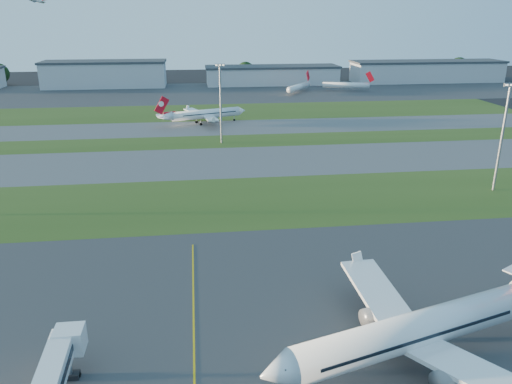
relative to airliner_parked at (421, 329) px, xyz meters
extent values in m
plane|color=black|center=(-32.29, 6.74, -4.67)|extent=(700.00, 700.00, 0.00)
cube|color=#333335|center=(-32.29, 6.74, -4.66)|extent=(300.00, 70.00, 0.01)
cube|color=#2F4A18|center=(-32.29, 58.74, -4.66)|extent=(300.00, 34.00, 0.01)
cube|color=#515154|center=(-32.29, 91.74, -4.66)|extent=(300.00, 32.00, 0.01)
cube|color=#2F4A18|center=(-32.29, 116.74, -4.66)|extent=(300.00, 18.00, 0.01)
cube|color=#515154|center=(-32.29, 138.74, -4.66)|extent=(300.00, 26.00, 0.01)
cube|color=#2F4A18|center=(-32.29, 171.74, -4.66)|extent=(300.00, 40.00, 0.01)
cube|color=#333335|center=(-32.29, 231.74, -4.66)|extent=(400.00, 80.00, 0.01)
cube|color=gold|center=(-27.29, 6.74, -4.67)|extent=(0.25, 60.00, 0.02)
cube|color=white|center=(-41.79, 4.14, -0.67)|extent=(3.40, 3.00, 3.00)
cylinder|color=gray|center=(-41.79, 2.24, -3.07)|extent=(0.70, 0.70, 3.20)
cube|color=black|center=(-41.79, 2.24, -4.32)|extent=(2.20, 1.20, 0.70)
cylinder|color=white|center=(-0.39, -0.12, 0.13)|extent=(34.09, 13.97, 4.34)
cube|color=white|center=(3.32, -8.55, -0.44)|extent=(13.16, 17.37, 1.77)
cube|color=white|center=(-1.92, 8.97, -0.44)|extent=(5.92, 17.36, 1.77)
cylinder|color=slate|center=(0.96, -6.63, -1.70)|extent=(5.35, 3.89, 2.63)
cylinder|color=slate|center=(-2.84, 6.07, -1.70)|extent=(5.35, 3.89, 2.63)
cylinder|color=white|center=(-21.36, 147.02, -0.79)|extent=(27.28, 12.66, 3.51)
cube|color=red|center=(-37.88, 141.09, 3.93)|extent=(5.75, 2.33, 6.99)
cube|color=white|center=(-24.72, 153.66, -1.25)|extent=(11.15, 13.83, 1.43)
cube|color=white|center=(-19.73, 139.75, -1.25)|extent=(5.52, 14.20, 1.43)
cylinder|color=slate|center=(-22.73, 152.22, -2.27)|extent=(4.37, 3.31, 2.13)
cylinder|color=slate|center=(-19.11, 142.13, -2.27)|extent=(4.37, 3.31, 2.13)
cylinder|color=white|center=(31.63, 223.86, -1.47)|extent=(17.45, 23.18, 3.20)
cube|color=red|center=(39.04, 234.54, 3.33)|extent=(3.20, 4.42, 6.16)
cylinder|color=white|center=(59.40, 227.84, -1.47)|extent=(25.98, 9.52, 3.20)
cube|color=red|center=(72.00, 224.63, 3.33)|extent=(5.09, 1.57, 6.16)
cylinder|color=gray|center=(-17.29, 114.74, 7.83)|extent=(0.60, 0.60, 25.00)
cube|color=gray|center=(-17.29, 114.74, 20.73)|extent=(3.20, 0.50, 0.80)
cube|color=#FFF2CC|center=(-17.29, 114.74, 20.73)|extent=(2.80, 0.70, 0.35)
cylinder|color=gray|center=(45.71, 58.74, 7.83)|extent=(0.60, 0.60, 25.00)
cube|color=gray|center=(45.71, 58.74, 20.73)|extent=(3.20, 0.50, 0.80)
cube|color=#FFF2CC|center=(45.71, 58.74, 20.73)|extent=(2.80, 0.70, 0.35)
cube|color=#ABADB3|center=(-77.29, 261.74, 2.33)|extent=(70.00, 22.00, 14.00)
cube|color=#383A3F|center=(-77.29, 261.74, 9.93)|extent=(71.40, 23.00, 1.20)
cube|color=#ABADB3|center=(22.71, 261.74, 0.33)|extent=(80.00, 22.00, 10.00)
cube|color=#383A3F|center=(22.71, 261.74, 5.93)|extent=(81.60, 23.00, 1.20)
cube|color=#ABADB3|center=(122.71, 261.74, 1.33)|extent=(95.00, 22.00, 12.00)
cube|color=#383A3F|center=(122.71, 261.74, 7.93)|extent=(96.90, 23.00, 1.20)
cylinder|color=black|center=(-142.29, 276.74, -2.47)|extent=(1.00, 1.00, 4.40)
cylinder|color=black|center=(-52.29, 272.74, -2.87)|extent=(1.00, 1.00, 3.60)
sphere|color=black|center=(-52.29, 272.74, 1.18)|extent=(9.90, 9.90, 9.90)
cylinder|color=black|center=(7.71, 275.74, -2.57)|extent=(1.00, 1.00, 4.20)
sphere|color=black|center=(7.71, 275.74, 2.16)|extent=(11.55, 11.55, 11.55)
cylinder|color=black|center=(82.71, 273.74, -2.77)|extent=(1.00, 1.00, 3.80)
sphere|color=black|center=(82.71, 273.74, 1.51)|extent=(10.45, 10.45, 10.45)
cylinder|color=black|center=(152.71, 277.74, -2.37)|extent=(1.00, 1.00, 4.60)
sphere|color=black|center=(152.71, 277.74, 2.81)|extent=(12.65, 12.65, 12.65)
camera|label=1|loc=(-26.03, -48.05, 35.62)|focal=35.00mm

